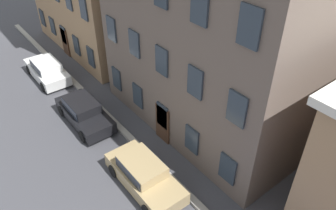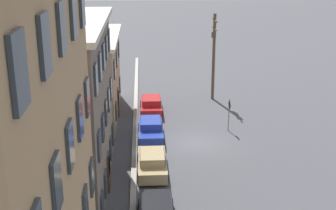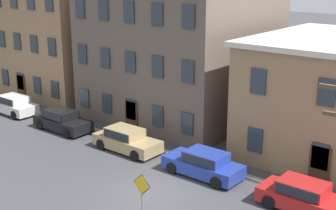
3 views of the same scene
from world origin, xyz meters
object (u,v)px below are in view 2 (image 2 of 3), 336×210
caution_sign (229,110)px  utility_pole (214,52)px  car_red (151,104)px  car_blue (151,129)px  car_tan (152,162)px

caution_sign → utility_pole: bearing=0.4°
car_red → car_blue: bearing=178.3°
car_tan → utility_pole: (15.30, -6.17, 3.85)m
car_blue → caution_sign: (1.11, -6.19, 1.01)m
car_blue → car_red: 5.80m
utility_pole → car_tan: bearing=158.0°
car_tan → car_red: size_ratio=1.00×
car_blue → utility_pole: 11.92m
car_blue → car_red: (5.80, -0.17, 0.00)m
car_red → utility_pole: 7.99m
car_blue → caution_sign: caution_sign is taller
caution_sign → utility_pole: size_ratio=0.32×
car_tan → caution_sign: 9.38m
caution_sign → car_red: bearing=52.1°
caution_sign → utility_pole: utility_pole is taller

